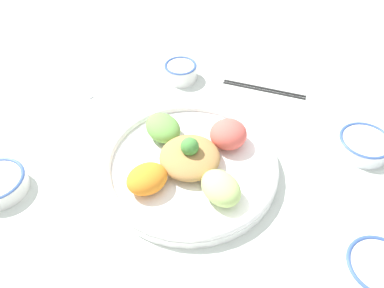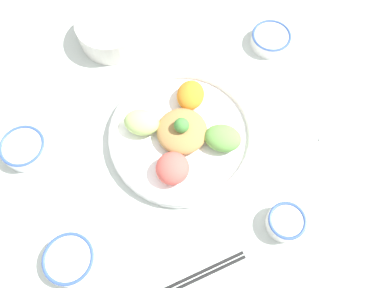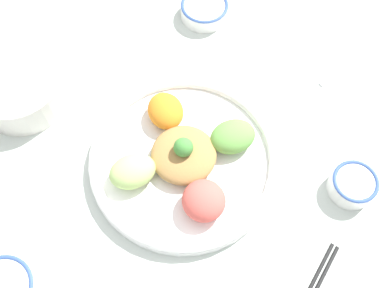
{
  "view_description": "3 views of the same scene",
  "coord_description": "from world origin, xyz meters",
  "px_view_note": "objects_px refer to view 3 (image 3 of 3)",
  "views": [
    {
      "loc": [
        0.09,
        0.5,
        0.61
      ],
      "look_at": [
        -0.02,
        -0.01,
        0.06
      ],
      "focal_mm": 35.0,
      "sensor_mm": 36.0,
      "label": 1
    },
    {
      "loc": [
        -0.31,
        -0.24,
        0.86
      ],
      "look_at": [
        -0.02,
        -0.03,
        0.02
      ],
      "focal_mm": 35.0,
      "sensor_mm": 36.0,
      "label": 2
    },
    {
      "loc": [
        -0.37,
        -0.03,
        0.81
      ],
      "look_at": [
        0.01,
        -0.01,
        0.05
      ],
      "focal_mm": 42.0,
      "sensor_mm": 36.0,
      "label": 3
    }
  ],
  "objects_px": {
    "rice_bowl_plain": "(204,9)",
    "serving_spoon_main": "(349,68)",
    "salad_platter": "(184,159)",
    "sauce_bowl_dark": "(353,185)",
    "side_serving_bowl": "(19,88)"
  },
  "relations": [
    {
      "from": "rice_bowl_plain",
      "to": "serving_spoon_main",
      "type": "distance_m",
      "value": 0.35
    },
    {
      "from": "salad_platter",
      "to": "serving_spoon_main",
      "type": "height_order",
      "value": "salad_platter"
    },
    {
      "from": "salad_platter",
      "to": "serving_spoon_main",
      "type": "bearing_deg",
      "value": -54.75
    },
    {
      "from": "sauce_bowl_dark",
      "to": "serving_spoon_main",
      "type": "bearing_deg",
      "value": -6.0
    },
    {
      "from": "rice_bowl_plain",
      "to": "side_serving_bowl",
      "type": "distance_m",
      "value": 0.44
    },
    {
      "from": "rice_bowl_plain",
      "to": "sauce_bowl_dark",
      "type": "bearing_deg",
      "value": -145.18
    },
    {
      "from": "sauce_bowl_dark",
      "to": "rice_bowl_plain",
      "type": "distance_m",
      "value": 0.51
    },
    {
      "from": "rice_bowl_plain",
      "to": "serving_spoon_main",
      "type": "bearing_deg",
      "value": -112.96
    },
    {
      "from": "serving_spoon_main",
      "to": "rice_bowl_plain",
      "type": "bearing_deg",
      "value": -58.48
    },
    {
      "from": "side_serving_bowl",
      "to": "rice_bowl_plain",
      "type": "bearing_deg",
      "value": -56.23
    },
    {
      "from": "salad_platter",
      "to": "rice_bowl_plain",
      "type": "bearing_deg",
      "value": -3.81
    },
    {
      "from": "side_serving_bowl",
      "to": "serving_spoon_main",
      "type": "height_order",
      "value": "side_serving_bowl"
    },
    {
      "from": "salad_platter",
      "to": "sauce_bowl_dark",
      "type": "relative_size",
      "value": 4.25
    },
    {
      "from": "sauce_bowl_dark",
      "to": "side_serving_bowl",
      "type": "distance_m",
      "value": 0.68
    },
    {
      "from": "salad_platter",
      "to": "side_serving_bowl",
      "type": "xyz_separation_m",
      "value": [
        0.14,
        0.34,
        0.02
      ]
    }
  ]
}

